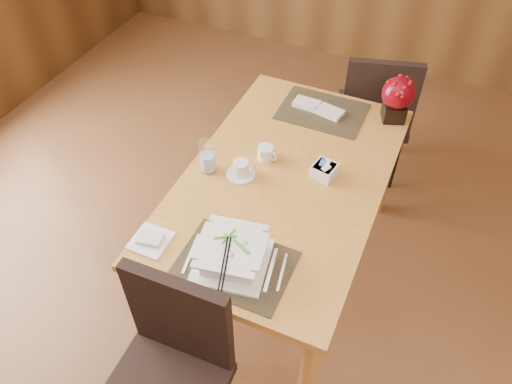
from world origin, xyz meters
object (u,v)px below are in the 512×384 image
at_px(sugar_caddy, 324,171).
at_px(berry_decor, 397,97).
at_px(dining_table, 284,191).
at_px(near_chair, 170,365).
at_px(bread_plate, 151,241).
at_px(coffee_cup, 241,169).
at_px(far_chair, 375,111).
at_px(soup_setting, 232,254).
at_px(water_glass, 207,156).
at_px(creamer_jug, 265,153).

distance_m(sugar_caddy, berry_decor, 0.60).
distance_m(dining_table, near_chair, 0.95).
height_order(bread_plate, near_chair, near_chair).
height_order(coffee_cup, far_chair, far_chair).
relative_size(soup_setting, coffee_cup, 2.39).
bearing_deg(water_glass, sugar_caddy, 19.84).
bearing_deg(far_chair, bread_plate, 54.26).
height_order(water_glass, far_chair, far_chair).
bearing_deg(far_chair, water_glass, 47.13).
height_order(berry_decor, near_chair, berry_decor).
bearing_deg(berry_decor, bread_plate, -120.75).
xyz_separation_m(dining_table, creamer_jug, (-0.14, 0.08, 0.13)).
xyz_separation_m(soup_setting, far_chair, (0.23, 1.52, -0.28)).
bearing_deg(sugar_caddy, soup_setting, -105.67).
height_order(bread_plate, far_chair, far_chair).
relative_size(sugar_caddy, near_chair, 0.11).
distance_m(water_glass, creamer_jug, 0.29).
bearing_deg(berry_decor, coffee_cup, -127.97).
bearing_deg(coffee_cup, berry_decor, 52.03).
height_order(creamer_jug, near_chair, near_chair).
relative_size(soup_setting, far_chair, 0.35).
relative_size(water_glass, far_chair, 0.18).
bearing_deg(creamer_jug, water_glass, -124.49).
relative_size(dining_table, bread_plate, 9.79).
xyz_separation_m(coffee_cup, far_chair, (0.41, 1.04, -0.26)).
bearing_deg(near_chair, creamer_jug, 90.66).
bearing_deg(sugar_caddy, bread_plate, -128.63).
bearing_deg(creamer_jug, dining_table, -16.91).
height_order(dining_table, sugar_caddy, sugar_caddy).
bearing_deg(dining_table, coffee_cup, -160.87).
height_order(berry_decor, far_chair, berry_decor).
height_order(coffee_cup, creamer_jug, coffee_cup).
relative_size(dining_table, soup_setting, 4.54).
bearing_deg(water_glass, soup_setting, -52.79).
height_order(water_glass, berry_decor, berry_decor).
bearing_deg(soup_setting, near_chair, -111.94).
distance_m(coffee_cup, bread_plate, 0.54).
xyz_separation_m(dining_table, far_chair, (0.22, 0.97, -0.12)).
height_order(sugar_caddy, bread_plate, sugar_caddy).
height_order(sugar_caddy, berry_decor, berry_decor).
relative_size(water_glass, sugar_caddy, 1.67).
bearing_deg(dining_table, soup_setting, -91.49).
distance_m(water_glass, bread_plate, 0.49).
height_order(creamer_jug, bread_plate, creamer_jug).
xyz_separation_m(creamer_jug, near_chair, (0.04, -1.02, -0.25)).
xyz_separation_m(water_glass, near_chair, (0.25, -0.84, -0.30)).
bearing_deg(berry_decor, far_chair, 112.95).
bearing_deg(water_glass, coffee_cup, 12.19).
bearing_deg(sugar_caddy, coffee_cup, -157.07).
xyz_separation_m(creamer_jug, sugar_caddy, (0.30, -0.00, -0.00)).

